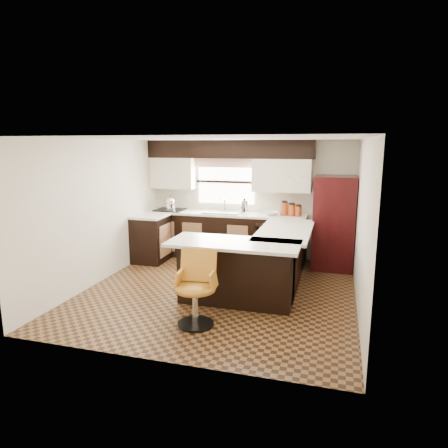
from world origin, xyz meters
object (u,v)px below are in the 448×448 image
(peninsula_return, at_px, (237,273))
(refrigerator, at_px, (334,223))
(bar_chair, at_px, (195,290))
(peninsula_long, at_px, (281,258))

(peninsula_return, distance_m, refrigerator, 2.56)
(refrigerator, bearing_deg, bar_chair, -118.36)
(peninsula_long, relative_size, refrigerator, 1.12)
(peninsula_return, height_order, bar_chair, bar_chair)
(peninsula_return, bearing_deg, refrigerator, 58.17)
(peninsula_long, height_order, peninsula_return, same)
(peninsula_long, xyz_separation_m, bar_chair, (-0.84, -1.88, 0.04))
(peninsula_long, bearing_deg, peninsula_return, -118.30)
(bar_chair, bearing_deg, refrigerator, 55.92)
(refrigerator, relative_size, bar_chair, 1.79)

